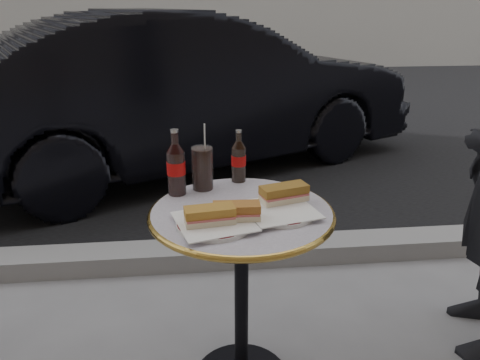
{
  "coord_description": "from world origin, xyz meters",
  "views": [
    {
      "loc": [
        -0.15,
        -1.41,
        1.38
      ],
      "look_at": [
        0.0,
        0.05,
        0.82
      ],
      "focal_mm": 35.0,
      "sensor_mm": 36.0,
      "label": 1
    }
  ],
  "objects": [
    {
      "name": "plate_left",
      "position": [
        -0.1,
        -0.11,
        0.74
      ],
      "size": [
        0.26,
        0.26,
        0.01
      ],
      "primitive_type": "cylinder",
      "rotation": [
        0.0,
        0.0,
        0.09
      ],
      "color": "silver",
      "rests_on": "bistro_table"
    },
    {
      "name": "plate_right",
      "position": [
        0.12,
        -0.04,
        0.74
      ],
      "size": [
        0.25,
        0.25,
        0.01
      ],
      "primitive_type": "cylinder",
      "rotation": [
        0.0,
        0.0,
        0.06
      ],
      "color": "silver",
      "rests_on": "bistro_table"
    },
    {
      "name": "sandwich_left_a",
      "position": [
        -0.11,
        -0.12,
        0.77
      ],
      "size": [
        0.16,
        0.09,
        0.05
      ],
      "primitive_type": "cube",
      "rotation": [
        0.0,
        0.0,
        0.14
      ],
      "color": "#AE792C",
      "rests_on": "plate_left"
    },
    {
      "name": "cola_bottle_right",
      "position": [
        0.02,
        0.27,
        0.83
      ],
      "size": [
        0.07,
        0.07,
        0.2
      ],
      "primitive_type": null,
      "rotation": [
        0.0,
        0.0,
        0.22
      ],
      "color": "black",
      "rests_on": "bistro_table"
    },
    {
      "name": "asphalt_road",
      "position": [
        0.0,
        5.0,
        0.0
      ],
      "size": [
        40.0,
        8.0,
        0.0
      ],
      "primitive_type": "cube",
      "color": "black",
      "rests_on": "ground"
    },
    {
      "name": "cola_bottle_left",
      "position": [
        -0.22,
        0.16,
        0.85
      ],
      "size": [
        0.08,
        0.08,
        0.24
      ],
      "primitive_type": null,
      "rotation": [
        0.0,
        0.0,
        -0.17
      ],
      "color": "black",
      "rests_on": "bistro_table"
    },
    {
      "name": "sandwich_left_b",
      "position": [
        -0.03,
        -0.1,
        0.77
      ],
      "size": [
        0.15,
        0.07,
        0.05
      ],
      "primitive_type": "cube",
      "rotation": [
        0.0,
        0.0,
        -0.04
      ],
      "color": "#A46429",
      "rests_on": "plate_left"
    },
    {
      "name": "cola_glass",
      "position": [
        -0.12,
        0.2,
        0.81
      ],
      "size": [
        0.09,
        0.09,
        0.16
      ],
      "primitive_type": "cylinder",
      "rotation": [
        0.0,
        0.0,
        -0.17
      ],
      "color": "black",
      "rests_on": "bistro_table"
    },
    {
      "name": "curb",
      "position": [
        0.0,
        0.9,
        0.05
      ],
      "size": [
        40.0,
        0.2,
        0.12
      ],
      "primitive_type": "cube",
      "color": "gray",
      "rests_on": "ground"
    },
    {
      "name": "bistro_table",
      "position": [
        0.0,
        0.0,
        0.37
      ],
      "size": [
        0.62,
        0.62,
        0.73
      ],
      "primitive_type": null,
      "color": "#BAB2C4",
      "rests_on": "ground"
    },
    {
      "name": "sandwich_right",
      "position": [
        0.15,
        0.02,
        0.77
      ],
      "size": [
        0.18,
        0.12,
        0.06
      ],
      "primitive_type": "cube",
      "rotation": [
        0.0,
        0.0,
        0.29
      ],
      "color": "olive",
      "rests_on": "plate_right"
    },
    {
      "name": "parked_car",
      "position": [
        -0.18,
        2.63,
        0.66
      ],
      "size": [
        2.97,
        4.24,
        1.32
      ],
      "primitive_type": "imported",
      "rotation": [
        0.0,
        0.0,
        2.01
      ],
      "color": "black",
      "rests_on": "ground"
    }
  ]
}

